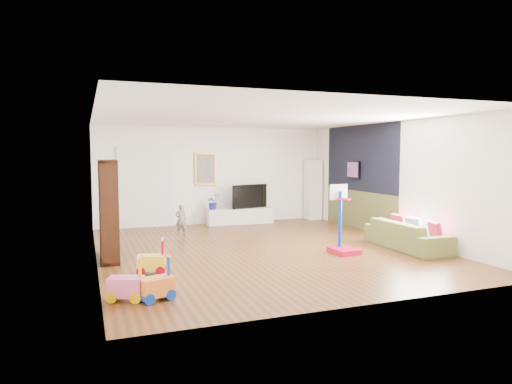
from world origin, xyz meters
name	(u,v)px	position (x,y,z in m)	size (l,w,h in m)	color
floor	(263,249)	(0.00, 0.00, 0.00)	(6.50, 7.50, 0.00)	brown
ceiling	(263,117)	(0.00, 0.00, 2.70)	(6.50, 7.50, 0.00)	white
wall_back	(214,176)	(0.00, 3.75, 1.35)	(6.50, 0.00, 2.70)	white
wall_front	(370,202)	(0.00, -3.75, 1.35)	(6.50, 0.00, 2.70)	silver
wall_left	(95,188)	(-3.25, 0.00, 1.35)	(0.00, 7.50, 2.70)	silver
wall_right	(394,181)	(3.25, 0.00, 1.35)	(0.00, 7.50, 2.70)	white
navy_accent	(360,158)	(3.23, 1.40, 1.85)	(0.01, 3.20, 1.70)	black
olive_wainscot	(359,210)	(3.23, 1.40, 0.50)	(0.01, 3.20, 1.00)	brown
doorway	(146,188)	(-1.90, 3.71, 1.05)	(1.45, 0.06, 2.10)	white
painting_back	(206,169)	(-0.25, 3.71, 1.55)	(0.62, 0.06, 0.92)	gold
artwork_right	(353,170)	(3.17, 1.60, 1.55)	(0.04, 0.56, 0.46)	#7F3F8C
media_console	(240,216)	(0.65, 3.42, 0.22)	(1.87, 0.47, 0.44)	silver
tall_cabinet	(313,190)	(2.99, 3.49, 0.89)	(0.42, 0.42, 1.78)	white
bookshelf	(109,210)	(-3.02, 0.17, 0.93)	(0.33, 1.27, 1.85)	#32170B
sofa	(407,235)	(2.79, -1.06, 0.29)	(1.99, 0.78, 0.58)	olive
basketball_hoop	(345,219)	(1.34, -0.97, 0.68)	(0.47, 0.57, 1.36)	red
ride_on_yellow	(151,256)	(-2.43, -1.20, 0.29)	(0.44, 0.27, 0.58)	yellow
ride_on_orange	(156,279)	(-2.56, -2.60, 0.29)	(0.44, 0.27, 0.58)	orange
ride_on_pink	(126,279)	(-2.94, -2.47, 0.30)	(0.45, 0.28, 0.60)	pink
child	(181,220)	(-1.27, 2.18, 0.38)	(0.28, 0.18, 0.75)	slate
tv	(247,196)	(0.89, 3.46, 0.77)	(1.16, 0.15, 0.67)	black
vase_plant	(213,202)	(-0.12, 3.43, 0.64)	(0.38, 0.33, 0.42)	navy
pillow_left	(435,231)	(2.98, -1.65, 0.46)	(0.09, 0.36, 0.36)	#C32050
pillow_center	(414,226)	(2.99, -1.03, 0.46)	(0.10, 0.38, 0.38)	silver
pillow_right	(399,223)	(3.01, -0.50, 0.46)	(0.10, 0.37, 0.37)	#B72341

